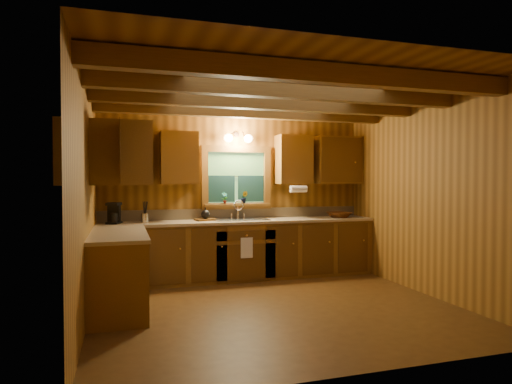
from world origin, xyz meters
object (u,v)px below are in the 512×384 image
at_px(coffee_maker, 114,213).
at_px(sink, 241,223).
at_px(wicker_basket, 339,215).
at_px(cutting_board, 205,220).

bearing_deg(coffee_maker, sink, 22.11).
bearing_deg(coffee_maker, wicker_basket, 20.25).
relative_size(sink, coffee_maker, 2.76).
xyz_separation_m(coffee_maker, wicker_basket, (3.49, -0.04, -0.10)).
relative_size(sink, cutting_board, 2.77).
height_order(coffee_maker, cutting_board, coffee_maker).
height_order(sink, coffee_maker, sink).
distance_m(coffee_maker, cutting_board, 1.32).
distance_m(sink, wicker_basket, 1.64).
distance_m(coffee_maker, wicker_basket, 3.49).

